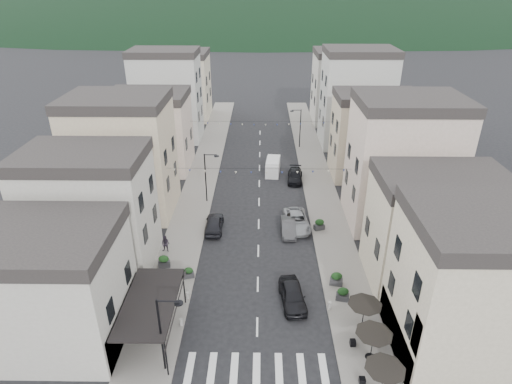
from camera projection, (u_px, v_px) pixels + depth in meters
sidewalk_left at (202, 179)px, 55.41m from camera, size 4.00×76.00×0.12m
sidewalk_right at (317, 180)px, 55.23m from camera, size 4.00×76.00×0.12m
hill_backdrop at (262, 16)px, 294.77m from camera, size 640.00×360.00×70.00m
boutique_building at (34, 292)px, 29.61m from camera, size 12.00×8.00×8.00m
bistro_building at (479, 294)px, 27.92m from camera, size 10.00×8.00×10.00m
boutique_awning at (154, 303)px, 29.91m from camera, size 3.77×7.50×3.28m
buildings_row_left at (153, 121)px, 57.91m from camera, size 10.20×54.16×14.00m
buildings_row_right at (369, 123)px, 56.44m from camera, size 10.20×54.16×14.50m
cafe_terrace at (374, 337)px, 28.11m from camera, size 2.50×8.10×2.53m
streetlamp_left_near at (164, 328)px, 26.95m from camera, size 1.70×0.56×6.00m
streetlamp_left_far at (208, 173)px, 48.39m from camera, size 1.70×0.56×6.00m
streetlamp_right_far at (299, 124)px, 64.34m from camera, size 1.70×0.56×6.00m
bollards at (257, 328)px, 31.48m from camera, size 11.66×10.26×0.60m
bunting_near at (259, 172)px, 43.87m from camera, size 19.00×0.28×0.62m
bunting_far at (260, 124)px, 58.17m from camera, size 19.00×0.28×0.62m
parked_car_a at (293, 295)px, 34.17m from camera, size 2.36×4.72×1.55m
parked_car_b at (288, 227)px, 43.70m from camera, size 1.43×4.06×1.34m
parked_car_c at (297, 221)px, 44.71m from camera, size 2.90×5.47×1.46m
parked_car_d at (295, 176)px, 54.96m from camera, size 2.23×4.69×1.32m
parked_car_e at (214, 224)px, 44.13m from camera, size 1.85×4.48×1.52m
delivery_van at (273, 166)px, 56.94m from camera, size 2.10×4.47×2.07m
pedestrian_a at (170, 296)px, 33.92m from camera, size 0.57×0.38×1.55m
pedestrian_b at (166, 244)px, 40.37m from camera, size 0.94×0.79×1.71m
planter_la at (189, 273)px, 37.03m from camera, size 1.00×0.72×1.00m
planter_lb at (164, 261)px, 38.35m from camera, size 1.15×0.77×1.19m
planter_ra at (343, 294)px, 34.41m from camera, size 1.15×0.79×1.17m
planter_rb at (336, 279)px, 36.14m from camera, size 1.17×0.79×1.20m
planter_rc at (319, 224)px, 44.09m from camera, size 1.20×0.92×1.19m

